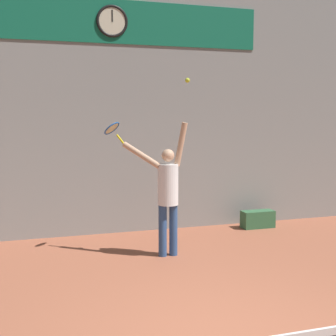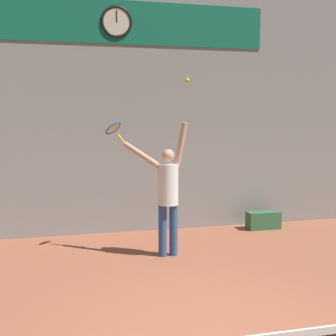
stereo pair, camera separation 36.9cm
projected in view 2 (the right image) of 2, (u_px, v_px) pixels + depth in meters
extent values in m
cube|color=gray|center=(130.00, 100.00, 8.72)|extent=(18.00, 0.10, 5.00)
cube|color=#146B4C|center=(130.00, 23.00, 8.51)|extent=(5.16, 0.02, 0.78)
cylinder|color=beige|center=(117.00, 22.00, 8.43)|extent=(0.52, 0.02, 0.52)
torus|color=black|center=(117.00, 22.00, 8.43)|extent=(0.58, 0.05, 0.58)
cube|color=black|center=(117.00, 16.00, 8.40)|extent=(0.02, 0.01, 0.21)
cube|color=white|center=(317.00, 331.00, 2.80)|extent=(7.73, 0.02, 0.05)
cylinder|color=#2D4C7F|center=(163.00, 231.00, 7.35)|extent=(0.13, 0.13, 0.82)
cylinder|color=#2D4C7F|center=(173.00, 230.00, 7.39)|extent=(0.13, 0.13, 0.82)
cylinder|color=white|center=(168.00, 184.00, 7.29)|extent=(0.32, 0.32, 0.64)
sphere|color=#D8A884|center=(168.00, 155.00, 7.24)|extent=(0.20, 0.20, 0.20)
cylinder|color=#D8A884|center=(181.00, 144.00, 7.23)|extent=(0.23, 0.21, 0.69)
cylinder|color=#D8A884|center=(142.00, 155.00, 7.33)|extent=(0.55, 0.48, 0.41)
cylinder|color=yellow|center=(121.00, 139.00, 7.45)|extent=(0.14, 0.13, 0.17)
torus|color=#1E51A5|center=(113.00, 128.00, 7.51)|extent=(0.37, 0.37, 0.21)
cylinder|color=beige|center=(113.00, 128.00, 7.51)|extent=(0.31, 0.31, 0.17)
sphere|color=#CCDB2D|center=(187.00, 80.00, 7.02)|extent=(0.07, 0.07, 0.07)
cube|color=#33663F|center=(263.00, 220.00, 9.15)|extent=(0.65, 0.27, 0.34)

